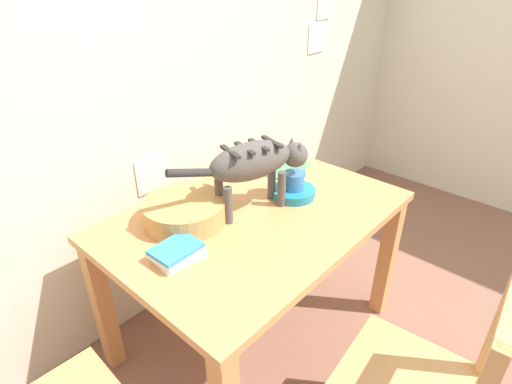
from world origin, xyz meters
name	(u,v)px	position (x,y,z in m)	size (l,w,h in m)	color
wall_rear	(157,67)	(0.00, 2.08, 1.25)	(4.94, 0.11, 2.50)	silver
dining_table	(256,230)	(-0.01, 1.47, 0.64)	(1.25, 0.87, 0.73)	tan
cat	(256,163)	(0.02, 1.49, 0.94)	(0.62, 0.24, 0.31)	#524B48
saucer_bowl	(293,192)	(0.21, 1.43, 0.75)	(0.20, 0.20, 0.04)	teal
coffee_mug	(294,180)	(0.22, 1.43, 0.81)	(0.13, 0.09, 0.08)	#3374BD
magazine	(286,168)	(0.41, 1.63, 0.73)	(0.26, 0.18, 0.01)	#4D935F
book_stack	(177,252)	(-0.43, 1.47, 0.75)	(0.18, 0.14, 0.05)	silver
wicker_basket	(185,211)	(-0.25, 1.64, 0.78)	(0.34, 0.34, 0.09)	tan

